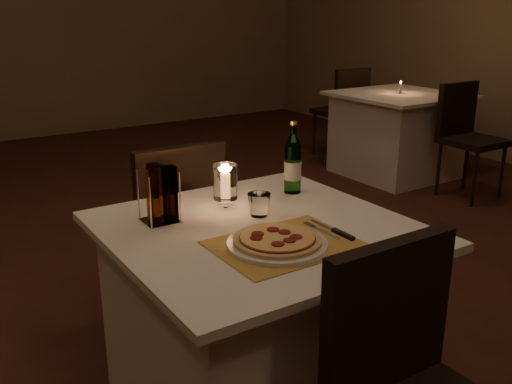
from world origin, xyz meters
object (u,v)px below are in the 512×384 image
pizza (277,239)px  neighbor_table_right (397,134)px  main_table (259,320)px  hurricane_candle (225,183)px  chair_near (412,381)px  tumbler (259,205)px  plate (277,244)px  chair_far (173,217)px  water_bottle (293,164)px

pizza → neighbor_table_right: pizza is taller
main_table → hurricane_candle: hurricane_candle is taller
chair_near → tumbler: chair_near is taller
main_table → plate: plate is taller
hurricane_candle → tumbler: bearing=-60.7°
chair_far → pizza: 0.92m
plate → neighbor_table_right: plate is taller
main_table → chair_near: bearing=-90.0°
main_table → hurricane_candle: bearing=92.4°
pizza → water_bottle: size_ratio=0.96×
chair_far → plate: size_ratio=2.81×
chair_near → plate: chair_near is taller
main_table → plate: (-0.05, -0.18, 0.38)m
main_table → plate: size_ratio=3.12×
chair_near → tumbler: bearing=85.7°
hurricane_candle → plate: bearing=-95.9°
plate → hurricane_candle: size_ratio=1.84×
plate → neighbor_table_right: size_ratio=0.32×
pizza → tumbler: tumbler is taller
tumbler → hurricane_candle: 0.15m
main_table → neighbor_table_right: same height
tumbler → neighbor_table_right: 3.37m
water_bottle → chair_near: bearing=-108.7°
chair_far → hurricane_candle: bearing=-91.0°
main_table → chair_near: chair_near is taller
pizza → tumbler: 0.29m
chair_near → pizza: chair_near is taller
plate → water_bottle: (0.37, 0.43, 0.11)m
chair_near → neighbor_table_right: size_ratio=0.90×
chair_near → water_bottle: (0.32, 0.96, 0.31)m
pizza → hurricane_candle: size_ratio=1.61×
tumbler → neighbor_table_right: (2.74, 1.91, -0.41)m
main_table → hurricane_candle: 0.51m
plate → tumbler: 0.29m
chair_far → main_table: bearing=-90.0°
main_table → water_bottle: size_ratio=3.42×
hurricane_candle → neighbor_table_right: (2.81, 1.79, -0.47)m
water_bottle → hurricane_candle: size_ratio=1.68×
plate → chair_far: bearing=86.8°
pizza → water_bottle: water_bottle is taller
tumbler → water_bottle: bearing=30.4°
plate → pizza: size_ratio=1.14×
plate → hurricane_candle: bearing=84.1°
tumbler → main_table: bearing=-123.2°
chair_far → water_bottle: bearing=-55.2°
pizza → tumbler: bearing=67.9°
tumbler → hurricane_candle: hurricane_candle is taller
chair_far → neighbor_table_right: size_ratio=0.90×
hurricane_candle → main_table: bearing=-87.6°
plate → chair_near: bearing=-84.7°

